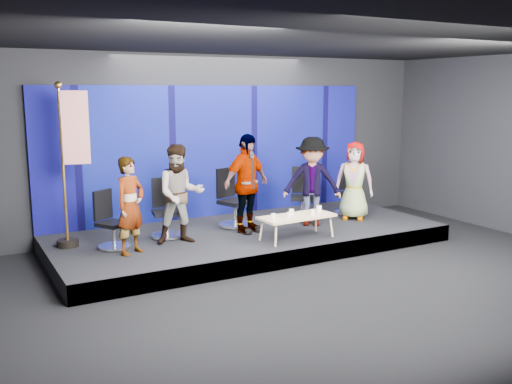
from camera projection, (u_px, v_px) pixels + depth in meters
ground at (330, 287)px, 8.29m from camera, size 10.00×10.00×0.00m
room_walls at (334, 119)px, 7.86m from camera, size 10.02×8.02×3.51m
riser at (249, 238)px, 10.42m from camera, size 7.00×3.00×0.30m
backdrop at (214, 151)px, 11.41m from camera, size 7.00×0.08×2.60m
chair_a at (111, 229)px, 9.16m from camera, size 0.73×0.73×0.94m
panelist_a at (130, 206)px, 8.78m from camera, size 0.66×0.60×1.52m
chair_b at (166, 218)px, 9.86m from camera, size 0.68×0.68×1.02m
panelist_b at (180, 194)px, 9.38m from camera, size 0.91×0.77×1.65m
chair_c at (233, 208)px, 10.60m from camera, size 0.78×0.78×1.09m
panelist_c at (246, 184)px, 10.08m from camera, size 1.12×0.73×1.76m
chair_d at (302, 202)px, 11.18m from camera, size 0.80×0.80×1.03m
panelist_d at (312, 182)px, 10.62m from camera, size 1.24×1.10×1.66m
chair_e at (347, 199)px, 11.72m from camera, size 0.75×0.75×0.94m
panelist_e at (354, 181)px, 11.15m from camera, size 0.88×0.87×1.53m
coffee_table at (297, 217)px, 9.72m from camera, size 1.35×0.63×0.41m
mug_a at (273, 216)px, 9.46m from camera, size 0.07×0.07×0.09m
mug_b at (289, 215)px, 9.56m from camera, size 0.07×0.07×0.09m
mug_c at (291, 212)px, 9.77m from camera, size 0.08×0.08×0.10m
mug_d at (312, 212)px, 9.78m from camera, size 0.07×0.07×0.08m
mug_e at (319, 209)px, 10.01m from camera, size 0.09×0.09×0.11m
flag_stand at (72, 161)px, 9.09m from camera, size 0.60×0.35×2.65m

